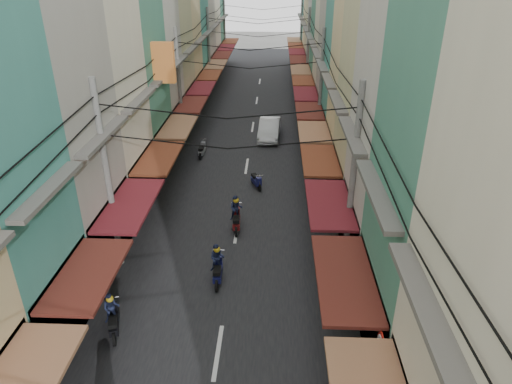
# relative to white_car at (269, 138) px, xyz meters

# --- Properties ---
(ground) EXTENTS (160.00, 160.00, 0.00)m
(ground) POSITION_rel_white_car_xyz_m (-1.38, -19.50, 0.00)
(ground) COLOR slate
(ground) RESTS_ON ground
(road) EXTENTS (10.00, 80.00, 0.02)m
(road) POSITION_rel_white_car_xyz_m (-1.38, 0.50, 0.01)
(road) COLOR black
(road) RESTS_ON ground
(sidewalk_left) EXTENTS (3.00, 80.00, 0.06)m
(sidewalk_left) POSITION_rel_white_car_xyz_m (-7.88, 0.50, 0.03)
(sidewalk_left) COLOR slate
(sidewalk_left) RESTS_ON ground
(sidewalk_right) EXTENTS (3.00, 80.00, 0.06)m
(sidewalk_right) POSITION_rel_white_car_xyz_m (5.12, 0.50, 0.03)
(sidewalk_right) COLOR slate
(sidewalk_right) RESTS_ON ground
(building_row_left) EXTENTS (7.80, 67.67, 23.70)m
(building_row_left) POSITION_rel_white_car_xyz_m (-9.30, -2.94, 9.78)
(building_row_left) COLOR #BCB6AC
(building_row_left) RESTS_ON ground
(building_row_right) EXTENTS (7.80, 68.98, 22.59)m
(building_row_right) POSITION_rel_white_car_xyz_m (6.53, -3.06, 9.41)
(building_row_right) COLOR teal
(building_row_right) RESTS_ON ground
(utility_poles) EXTENTS (10.20, 66.13, 8.20)m
(utility_poles) POSITION_rel_white_car_xyz_m (-1.38, -4.49, 6.59)
(utility_poles) COLOR gray
(utility_poles) RESTS_ON ground
(white_car) EXTENTS (5.13, 2.22, 1.78)m
(white_car) POSITION_rel_white_car_xyz_m (0.00, 0.00, 0.00)
(white_car) COLOR silver
(white_car) RESTS_ON ground
(bicycle) EXTENTS (1.71, 1.21, 1.10)m
(bicycle) POSITION_rel_white_car_xyz_m (4.21, -18.09, 0.00)
(bicycle) COLOR black
(bicycle) RESTS_ON ground
(moving_scooters) EXTENTS (4.94, 18.48, 1.85)m
(moving_scooters) POSITION_rel_white_car_xyz_m (-2.66, -14.79, 0.52)
(moving_scooters) COLOR black
(moving_scooters) RESTS_ON ground
(parked_scooters) EXTENTS (12.66, 13.35, 1.00)m
(parked_scooters) POSITION_rel_white_car_xyz_m (3.37, -22.88, 0.47)
(parked_scooters) COLOR black
(parked_scooters) RESTS_ON ground
(pedestrians) EXTENTS (14.57, 18.80, 2.26)m
(pedestrians) POSITION_rel_white_car_xyz_m (-5.44, -18.33, 1.04)
(pedestrians) COLOR black
(pedestrians) RESTS_ON ground
(traffic_sign) EXTENTS (0.10, 0.66, 3.02)m
(traffic_sign) POSITION_rel_white_car_xyz_m (3.40, -23.57, 2.21)
(traffic_sign) COLOR gray
(traffic_sign) RESTS_ON ground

